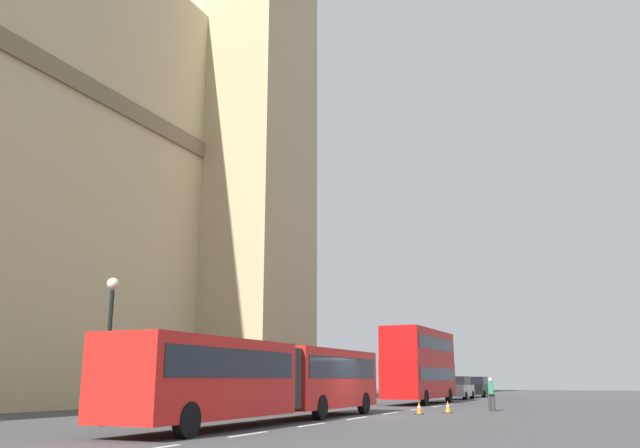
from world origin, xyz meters
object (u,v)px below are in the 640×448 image
articulated_bus (272,376)px  traffic_cone_middle (448,407)px  double_decker_bus (420,363)px  street_lamp (109,338)px  traffic_cone_west (419,408)px  sedan_lead (459,388)px  sedan_trailing (477,387)px  pedestrian_near_cones (491,393)px

articulated_bus → traffic_cone_middle: bearing=-24.0°
double_decker_bus → street_lamp: size_ratio=1.95×
street_lamp → traffic_cone_west: bearing=-33.0°
sedan_lead → sedan_trailing: same height
articulated_bus → double_decker_bus: double_decker_bus is taller
traffic_cone_west → sedan_trailing: bearing=5.8°
articulated_bus → traffic_cone_middle: articulated_bus is taller
double_decker_bus → sedan_lead: double_decker_bus is taller
articulated_bus → sedan_lead: (33.03, -0.08, -0.83)m
articulated_bus → pedestrian_near_cones: size_ratio=10.36×
sedan_lead → pedestrian_near_cones: bearing=-163.4°
traffic_cone_middle → street_lamp: size_ratio=0.11×
double_decker_bus → street_lamp: street_lamp is taller
sedan_trailing → articulated_bus: bearing=179.6°
sedan_trailing → traffic_cone_middle: (-30.33, -4.23, -0.63)m
double_decker_bus → sedan_trailing: (18.80, -0.25, -1.80)m
sedan_trailing → pedestrian_near_cones: (-27.72, -5.92, -0.00)m
traffic_cone_middle → street_lamp: bearing=147.6°
sedan_trailing → double_decker_bus: bearing=179.2°
sedan_lead → street_lamp: size_ratio=0.83×
traffic_cone_west → double_decker_bus: bearing=14.8°
articulated_bus → street_lamp: size_ratio=3.32×
double_decker_bus → sedan_lead: (11.43, -0.09, -1.80)m
sedan_lead → pedestrian_near_cones: size_ratio=2.60×
double_decker_bus → pedestrian_near_cones: bearing=-145.3°
sedan_lead → sedan_trailing: 7.37m
articulated_bus → sedan_trailing: bearing=-0.4°
traffic_cone_west → traffic_cone_middle: bearing=-28.1°
sedan_lead → traffic_cone_middle: (-22.96, -4.40, -0.63)m
traffic_cone_west → traffic_cone_middle: size_ratio=1.00×
street_lamp → traffic_cone_middle: bearing=-32.4°
sedan_trailing → traffic_cone_middle: sedan_trailing is taller
double_decker_bus → street_lamp: (-25.70, 4.50, 0.35)m
sedan_trailing → pedestrian_near_cones: size_ratio=2.60×
double_decker_bus → traffic_cone_west: bearing=-165.2°
street_lamp → sedan_lead: bearing=-7.0°
articulated_bus → sedan_lead: articulated_bus is taller
articulated_bus → double_decker_bus: size_ratio=1.71×
articulated_bus → traffic_cone_middle: size_ratio=30.20×
double_decker_bus → street_lamp: bearing=170.1°
articulated_bus → traffic_cone_west: size_ratio=30.20×
double_decker_bus → sedan_lead: bearing=-0.4°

